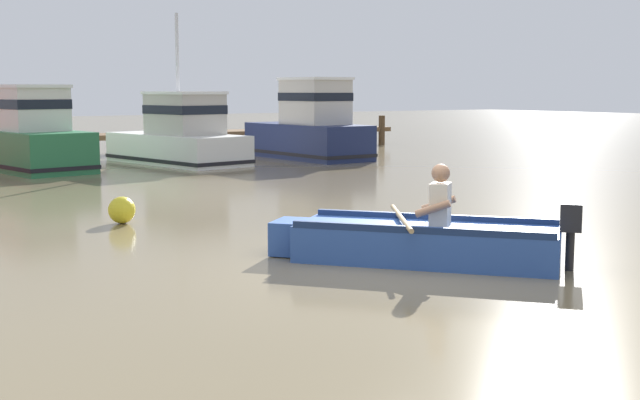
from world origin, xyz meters
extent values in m
plane|color=#7A6B4C|center=(0.00, 0.00, 0.00)|extent=(120.00, 120.00, 0.00)
cube|color=brown|center=(6.15, 18.72, 0.58)|extent=(15.35, 1.50, 0.16)
cylinder|color=#4D3924|center=(6.15, 19.42, 0.51)|extent=(0.24, 0.24, 1.01)
cylinder|color=#4D3924|center=(13.43, 18.02, 0.55)|extent=(0.24, 0.24, 1.11)
cube|color=#2D519E|center=(0.48, 0.00, 0.22)|extent=(2.84, 3.08, 0.44)
cube|color=#2D519E|center=(-0.64, 1.32, 0.22)|extent=(0.72, 0.70, 0.42)
cube|color=navy|center=(0.09, -0.33, 0.47)|extent=(2.02, 2.37, 0.08)
cube|color=navy|center=(0.87, 0.33, 0.47)|extent=(2.02, 2.37, 0.08)
cube|color=#3C62B2|center=(0.54, -0.08, 0.40)|extent=(0.95, 0.87, 0.06)
cylinder|color=black|center=(1.54, -1.27, 0.27)|extent=(0.14, 0.14, 0.54)
cube|color=black|center=(1.54, -1.27, 0.62)|extent=(0.37, 0.36, 0.32)
cube|color=beige|center=(0.58, -0.12, 0.70)|extent=(0.40, 0.39, 0.52)
sphere|color=#9E7051|center=(0.58, -0.12, 1.08)|extent=(0.22, 0.22, 0.22)
cylinder|color=#9E7051|center=(0.38, -0.22, 0.68)|extent=(0.34, 0.38, 0.23)
cylinder|color=#9E7051|center=(0.71, 0.06, 0.68)|extent=(0.34, 0.38, 0.23)
cylinder|color=tan|center=(0.37, 0.36, 0.50)|extent=(1.11, 1.73, 0.06)
cube|color=#287042|center=(-0.65, 15.02, 0.52)|extent=(2.62, 5.34, 1.03)
cube|color=black|center=(-0.65, 15.02, 0.18)|extent=(2.67, 5.39, 0.10)
cube|color=silver|center=(-0.57, 14.57, 1.58)|extent=(1.73, 2.35, 1.09)
cube|color=black|center=(-0.57, 14.57, 1.71)|extent=(1.77, 2.39, 0.24)
cube|color=white|center=(-0.57, 14.57, 2.16)|extent=(1.82, 2.47, 0.08)
cube|color=white|center=(3.50, 14.49, 0.42)|extent=(2.67, 4.93, 0.83)
cube|color=black|center=(3.50, 14.49, 0.15)|extent=(2.72, 4.98, 0.10)
cube|color=#B2ADA3|center=(3.58, 14.08, 1.39)|extent=(1.78, 2.19, 1.12)
cube|color=black|center=(3.58, 14.08, 1.53)|extent=(1.82, 2.23, 0.24)
cube|color=white|center=(3.58, 14.08, 1.99)|extent=(1.87, 2.30, 0.08)
cylinder|color=silver|center=(3.52, 14.38, 2.51)|extent=(0.10, 0.10, 3.35)
cube|color=#19234C|center=(7.57, 14.02, 0.52)|extent=(2.01, 4.53, 1.05)
cube|color=black|center=(7.57, 14.02, 0.18)|extent=(2.05, 4.57, 0.10)
cube|color=beige|center=(7.59, 13.62, 1.70)|extent=(1.49, 1.94, 1.31)
cube|color=black|center=(7.59, 13.62, 1.87)|extent=(1.52, 1.97, 0.24)
cube|color=white|center=(7.59, 13.62, 2.40)|extent=(1.56, 2.03, 0.08)
sphere|color=yellow|center=(-1.59, 4.84, 0.21)|extent=(0.42, 0.42, 0.42)
camera|label=1|loc=(-6.00, -7.64, 2.05)|focal=47.11mm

